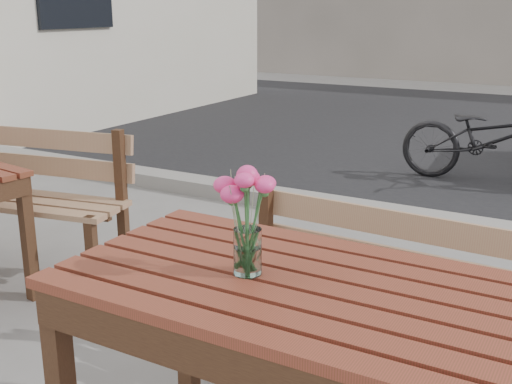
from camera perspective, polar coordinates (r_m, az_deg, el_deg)
street at (r=6.73m, az=21.47°, el=1.93°), size 30.00×8.12×0.12m
main_table at (r=1.92m, az=2.67°, el=-11.26°), size 1.32×0.78×0.81m
main_bench at (r=2.57m, az=11.94°, el=-8.34°), size 1.36×0.46×0.83m
main_vase at (r=1.82m, az=-0.77°, el=-1.40°), size 0.18×0.18×0.32m
second_bench at (r=4.09m, az=-20.56°, el=0.93°), size 1.52×0.69×0.91m
bicycle at (r=6.12m, az=20.14°, el=4.46°), size 1.60×0.58×0.83m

